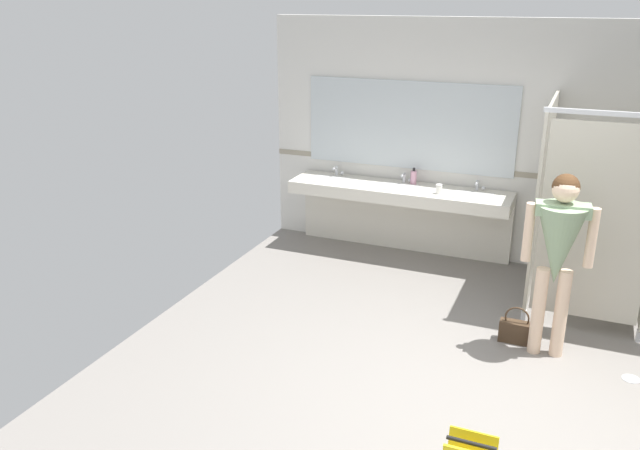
{
  "coord_description": "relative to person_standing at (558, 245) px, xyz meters",
  "views": [
    {
      "loc": [
        0.56,
        -4.27,
        2.91
      ],
      "look_at": [
        -1.48,
        0.61,
        1.03
      ],
      "focal_mm": 36.23,
      "sensor_mm": 36.0,
      "label": 1
    }
  ],
  "objects": [
    {
      "name": "wall_back",
      "position": [
        -0.46,
        2.03,
        0.35
      ],
      "size": [
        6.05,
        0.12,
        2.7
      ],
      "primitive_type": "cube",
      "color": "silver",
      "rests_on": "ground_plane"
    },
    {
      "name": "mirror_panel",
      "position": [
        -1.82,
        1.96,
        0.5
      ],
      "size": [
        2.45,
        0.02,
        1.01
      ],
      "primitive_type": "cube",
      "color": "silver",
      "rests_on": "wall_back"
    },
    {
      "name": "floor_drain_cover",
      "position": [
        0.68,
        -0.15,
        -1.0
      ],
      "size": [
        0.14,
        0.14,
        0.01
      ],
      "primitive_type": "cylinder",
      "color": "#B7BABF",
      "rests_on": "ground_plane"
    },
    {
      "name": "soap_dispenser",
      "position": [
        -1.7,
        1.84,
        -0.07
      ],
      "size": [
        0.07,
        0.07,
        0.19
      ],
      "color": "#D899B2",
      "rests_on": "vanity_counter"
    },
    {
      "name": "wall_back_tile_band",
      "position": [
        -0.46,
        1.97,
        0.05
      ],
      "size": [
        6.05,
        0.01,
        0.06
      ],
      "primitive_type": "cube",
      "color": "#9E937F",
      "rests_on": "wall_back"
    },
    {
      "name": "paper_cup",
      "position": [
        -1.33,
        1.56,
        -0.1
      ],
      "size": [
        0.07,
        0.07,
        0.11
      ],
      "primitive_type": "cylinder",
      "color": "white",
      "rests_on": "vanity_counter"
    },
    {
      "name": "ground_plane",
      "position": [
        -0.46,
        -0.99,
        -1.05
      ],
      "size": [
        6.05,
        6.52,
        0.1
      ],
      "primitive_type": "cube",
      "color": "gray"
    },
    {
      "name": "vanity_counter",
      "position": [
        -1.82,
        1.75,
        -0.38
      ],
      "size": [
        2.55,
        0.58,
        0.96
      ],
      "color": "silver",
      "rests_on": "ground_plane"
    },
    {
      "name": "person_standing",
      "position": [
        0.0,
        0.0,
        0.0
      ],
      "size": [
        0.56,
        0.44,
        1.6
      ],
      "color": "beige",
      "rests_on": "ground_plane"
    },
    {
      "name": "handbag",
      "position": [
        -0.26,
        0.1,
        -0.89
      ],
      "size": [
        0.28,
        0.11,
        0.34
      ],
      "color": "#3F2D1E",
      "rests_on": "ground_plane"
    }
  ]
}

